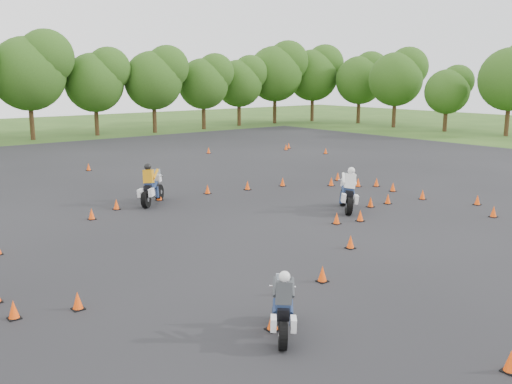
% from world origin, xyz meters
% --- Properties ---
extents(ground, '(140.00, 140.00, 0.00)m').
position_xyz_m(ground, '(0.00, 0.00, 0.00)').
color(ground, '#2D5119').
rests_on(ground, ground).
extents(asphalt_pad, '(62.00, 62.00, 0.00)m').
position_xyz_m(asphalt_pad, '(0.00, 6.00, 0.01)').
color(asphalt_pad, black).
rests_on(asphalt_pad, ground).
extents(treeline, '(86.79, 32.49, 10.56)m').
position_xyz_m(treeline, '(4.17, 35.25, 4.61)').
color(treeline, '#284A15').
rests_on(treeline, ground).
extents(traffic_cones, '(36.77, 33.13, 0.45)m').
position_xyz_m(traffic_cones, '(0.40, 5.47, 0.23)').
color(traffic_cones, '#FF4C0A').
rests_on(traffic_cones, asphalt_pad).
extents(rider_grey, '(1.81, 2.00, 1.60)m').
position_xyz_m(rider_grey, '(-6.20, -4.62, 0.81)').
color(rider_grey, '#36393C').
rests_on(rider_grey, ground).
extents(rider_yellow, '(2.39, 2.23, 1.94)m').
position_xyz_m(rider_yellow, '(-1.79, 9.41, 0.97)').
color(rider_yellow, '#C68111').
rests_on(rider_yellow, ground).
extents(rider_white, '(2.23, 2.46, 1.97)m').
position_xyz_m(rider_white, '(4.21, 2.91, 0.99)').
color(rider_white, white).
rests_on(rider_white, ground).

